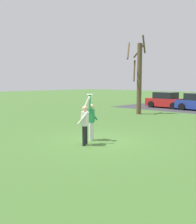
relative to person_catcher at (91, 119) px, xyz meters
name	(u,v)px	position (x,y,z in m)	size (l,w,h in m)	color
ground_plane	(98,141)	(0.32, 0.13, -0.98)	(120.00, 120.00, 0.00)	#426B2D
person_catcher	(91,119)	(0.00, 0.00, 0.00)	(0.51, 0.59, 2.08)	silver
person_defender	(85,122)	(0.44, -0.82, 0.00)	(0.60, 0.66, 2.04)	black
frisbee_disc	(90,94)	(0.11, -0.20, 1.11)	(0.27, 0.27, 0.02)	white
parked_car_red	(166,101)	(-4.92, 15.96, -0.25)	(4.17, 2.18, 1.59)	red
bare_tree_tall	(139,76)	(-4.01, 9.56, 2.14)	(1.84, 2.02, 6.31)	brown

